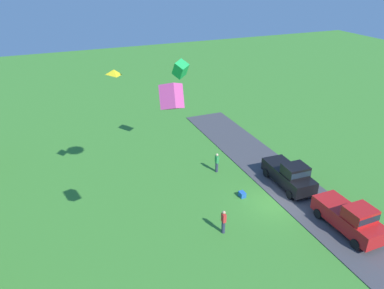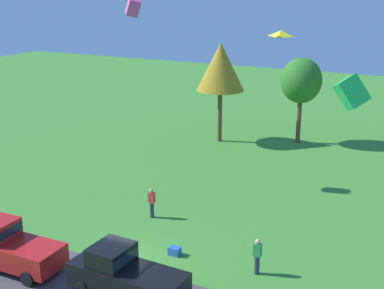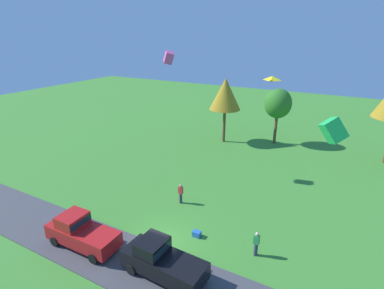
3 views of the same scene
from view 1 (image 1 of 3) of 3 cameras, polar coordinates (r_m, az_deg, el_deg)
name	(u,v)px [view 1 (image 1 of 3)]	position (r m, az deg, el deg)	size (l,w,h in m)	color
ground_plane	(275,203)	(28.52, 12.49, -8.65)	(120.00, 120.00, 0.00)	#3D842D
pavement_strip	(301,195)	(29.78, 16.32, -7.45)	(36.00, 4.40, 0.06)	#424247
car_pickup_mid_row	(351,217)	(26.64, 23.05, -10.19)	(5.03, 2.10, 2.14)	red
car_pickup_near_entrance	(290,174)	(30.09, 14.68, -4.44)	(5.07, 2.21, 2.14)	black
person_watching_sky	(217,163)	(31.34, 3.80, -2.76)	(0.36, 0.24, 1.71)	#2D334C
person_on_lawn	(224,222)	(24.70, 4.82, -11.63)	(0.36, 0.24, 1.71)	#2D334C
cooler_box	(242,194)	(28.65, 7.65, -7.55)	(0.56, 0.40, 0.40)	blue
kite_box_topmost	(180,69)	(30.55, -1.77, 11.41)	(0.87, 0.87, 1.21)	green
kite_diamond_mid_center	(114,72)	(23.71, -11.79, 10.76)	(1.04, 0.75, 0.31)	yellow
kite_box_high_left	(172,97)	(14.97, -3.13, 7.31)	(0.70, 0.70, 0.98)	#EA4C9E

